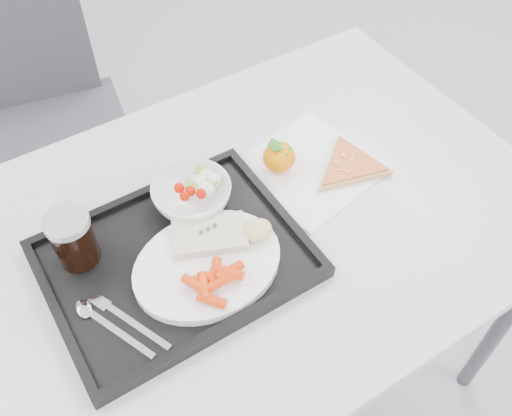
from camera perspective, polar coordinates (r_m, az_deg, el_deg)
table at (r=1.14m, az=-1.47°, el=-3.50°), size 1.20×0.80×0.75m
chair at (r=1.78m, az=-20.93°, el=9.92°), size 0.49×0.49×0.93m
tray at (r=1.04m, az=-8.05°, el=-5.19°), size 0.45×0.35×0.03m
dinner_plate at (r=1.01m, az=-4.87°, el=-5.65°), size 0.27×0.27×0.02m
fish_fillet at (r=1.02m, az=-4.66°, el=-2.68°), size 0.15×0.12×0.03m
bread_roll at (r=1.02m, az=0.18°, el=-2.24°), size 0.06×0.05×0.03m
salad_bowl at (r=1.09m, az=-6.44°, el=1.36°), size 0.15×0.15×0.05m
cola_glass at (r=1.03m, az=-17.86°, el=-2.86°), size 0.08×0.08×0.11m
cutlery at (r=0.99m, az=-14.38°, el=-10.73°), size 0.11×0.17×0.01m
napkin at (r=1.19m, az=5.40°, el=4.03°), size 0.29×0.28×0.00m
tangerine at (r=1.16m, az=2.32°, el=5.10°), size 0.08×0.08×0.07m
pizza_slice at (r=1.19m, az=9.39°, el=4.20°), size 0.23×0.23×0.02m
carrot_pile at (r=0.96m, az=-4.23°, el=-7.25°), size 0.11×0.10×0.03m
salad_contents at (r=1.09m, az=-5.43°, el=2.34°), size 0.09×0.07×0.02m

